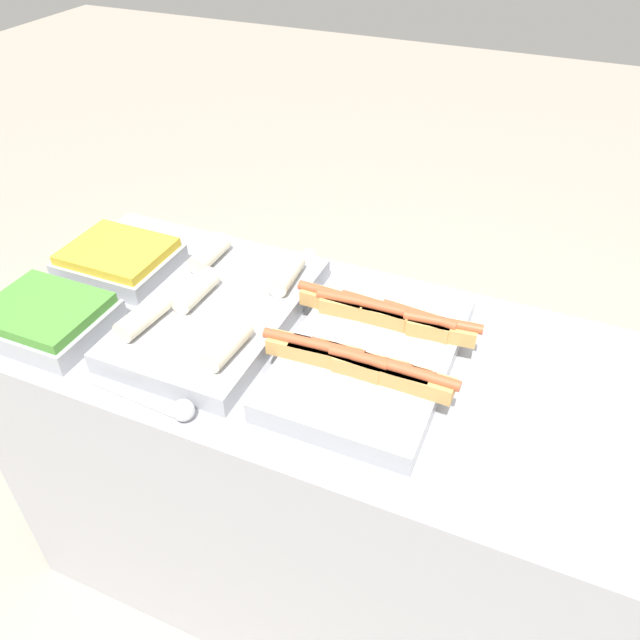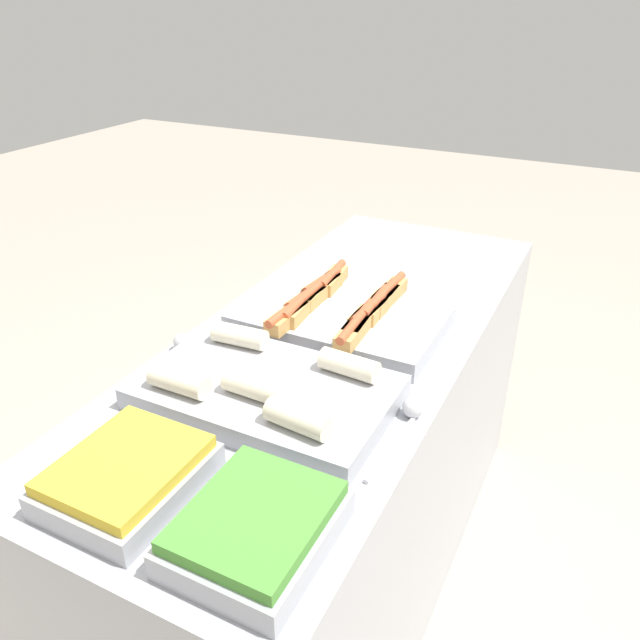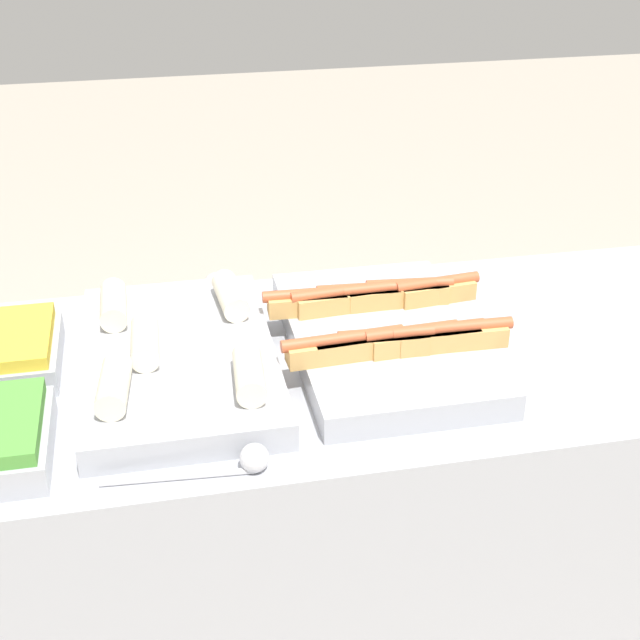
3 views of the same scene
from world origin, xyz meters
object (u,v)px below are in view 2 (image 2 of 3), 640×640
object	(u,v)px
tray_wraps	(266,390)
serving_spoon_near	(409,415)
tray_hotdogs	(341,314)
tray_side_back	(128,476)
tray_side_front	(256,528)
serving_spoon_far	(177,348)

from	to	relation	value
tray_wraps	serving_spoon_near	distance (m)	0.31
tray_hotdogs	tray_side_back	size ratio (longest dim) A/B	1.94
tray_hotdogs	tray_side_front	bearing A→B (deg)	-165.26
tray_hotdogs	serving_spoon_far	distance (m)	0.43
tray_wraps	tray_side_back	distance (m)	0.35
tray_hotdogs	tray_side_front	size ratio (longest dim) A/B	1.94
tray_wraps	tray_side_front	bearing A→B (deg)	-151.08
tray_side_back	serving_spoon_near	distance (m)	0.56
tray_wraps	tray_side_front	xyz separation A→B (m)	(-0.34, -0.19, 0.00)
tray_wraps	serving_spoon_far	bearing A→B (deg)	76.45
tray_hotdogs	tray_side_front	xyz separation A→B (m)	(-0.72, -0.19, -0.00)
tray_wraps	serving_spoon_far	distance (m)	0.31
tray_hotdogs	tray_wraps	bearing A→B (deg)	-179.95
tray_hotdogs	serving_spoon_near	bearing A→B (deg)	-135.61
tray_wraps	serving_spoon_near	world-z (taller)	tray_wraps
tray_side_front	serving_spoon_near	size ratio (longest dim) A/B	1.06
serving_spoon_near	tray_side_back	bearing A→B (deg)	137.74
tray_side_back	serving_spoon_far	bearing A→B (deg)	28.21
tray_wraps	serving_spoon_near	size ratio (longest dim) A/B	2.11
tray_wraps	tray_side_front	size ratio (longest dim) A/B	1.99
serving_spoon_near	serving_spoon_far	size ratio (longest dim) A/B	1.00
serving_spoon_far	tray_wraps	bearing A→B (deg)	-103.55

